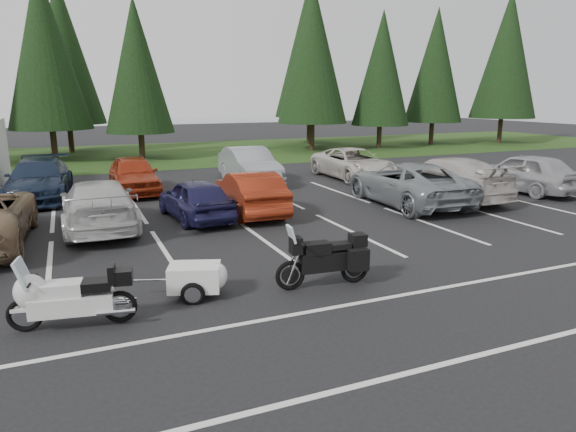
{
  "coord_description": "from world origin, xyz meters",
  "views": [
    {
      "loc": [
        -4.25,
        -11.45,
        3.92
      ],
      "look_at": [
        0.44,
        -0.5,
        1.1
      ],
      "focal_mm": 32.0,
      "sensor_mm": 36.0,
      "label": 1
    }
  ],
  "objects_px": {
    "car_far_1": "(39,180)",
    "adventure_motorcycle": "(323,254)",
    "car_near_3": "(99,205)",
    "car_near_7": "(446,178)",
    "car_far_4": "(354,164)",
    "car_near_6": "(408,183)",
    "car_far_3": "(249,165)",
    "cargo_trailer": "(195,281)",
    "car_far_2": "(134,175)",
    "car_near_5": "(250,192)",
    "car_near_4": "(195,199)",
    "car_near_8": "(524,172)",
    "touring_motorcycle": "(71,292)"
  },
  "relations": [
    {
      "from": "car_far_1",
      "to": "adventure_motorcycle",
      "type": "xyz_separation_m",
      "value": [
        5.79,
        -12.5,
        -0.07
      ]
    },
    {
      "from": "adventure_motorcycle",
      "to": "car_near_3",
      "type": "bearing_deg",
      "value": 125.16
    },
    {
      "from": "car_near_7",
      "to": "car_far_4",
      "type": "relative_size",
      "value": 1.08
    },
    {
      "from": "car_near_7",
      "to": "car_near_6",
      "type": "bearing_deg",
      "value": 5.63
    },
    {
      "from": "car_near_3",
      "to": "car_far_3",
      "type": "xyz_separation_m",
      "value": [
        6.79,
        5.98,
        0.07
      ]
    },
    {
      "from": "car_near_6",
      "to": "adventure_motorcycle",
      "type": "height_order",
      "value": "car_near_6"
    },
    {
      "from": "car_near_7",
      "to": "cargo_trailer",
      "type": "distance_m",
      "value": 12.66
    },
    {
      "from": "car_near_3",
      "to": "cargo_trailer",
      "type": "xyz_separation_m",
      "value": [
        1.38,
        -6.4,
        -0.4
      ]
    },
    {
      "from": "car_near_3",
      "to": "car_near_6",
      "type": "height_order",
      "value": "car_near_6"
    },
    {
      "from": "adventure_motorcycle",
      "to": "car_near_6",
      "type": "bearing_deg",
      "value": 48.33
    },
    {
      "from": "car_near_7",
      "to": "car_far_2",
      "type": "height_order",
      "value": "car_near_7"
    },
    {
      "from": "car_far_3",
      "to": "car_near_5",
      "type": "bearing_deg",
      "value": -107.56
    },
    {
      "from": "car_near_3",
      "to": "car_near_7",
      "type": "xyz_separation_m",
      "value": [
        12.54,
        -0.44,
        0.07
      ]
    },
    {
      "from": "car_near_4",
      "to": "car_near_5",
      "type": "relative_size",
      "value": 0.9
    },
    {
      "from": "car_near_6",
      "to": "car_near_7",
      "type": "distance_m",
      "value": 1.96
    },
    {
      "from": "car_near_3",
      "to": "car_near_7",
      "type": "height_order",
      "value": "car_near_7"
    },
    {
      "from": "car_near_5",
      "to": "car_near_6",
      "type": "bearing_deg",
      "value": 174.93
    },
    {
      "from": "car_near_6",
      "to": "car_near_7",
      "type": "xyz_separation_m",
      "value": [
        1.94,
        0.25,
        0.03
      ]
    },
    {
      "from": "car_near_7",
      "to": "car_far_1",
      "type": "bearing_deg",
      "value": -24.49
    },
    {
      "from": "car_near_6",
      "to": "car_far_4",
      "type": "xyz_separation_m",
      "value": [
        1.19,
        5.94,
        -0.06
      ]
    },
    {
      "from": "car_far_4",
      "to": "car_near_8",
      "type": "bearing_deg",
      "value": -51.14
    },
    {
      "from": "car_near_3",
      "to": "car_far_2",
      "type": "relative_size",
      "value": 1.15
    },
    {
      "from": "car_far_3",
      "to": "touring_motorcycle",
      "type": "relative_size",
      "value": 2.08
    },
    {
      "from": "car_far_3",
      "to": "cargo_trailer",
      "type": "distance_m",
      "value": 13.52
    },
    {
      "from": "car_near_4",
      "to": "car_near_3",
      "type": "bearing_deg",
      "value": -5.13
    },
    {
      "from": "car_near_4",
      "to": "adventure_motorcycle",
      "type": "xyz_separation_m",
      "value": [
        1.06,
        -6.93,
        0.03
      ]
    },
    {
      "from": "car_far_4",
      "to": "car_near_5",
      "type": "bearing_deg",
      "value": -144.08
    },
    {
      "from": "touring_motorcycle",
      "to": "car_far_1",
      "type": "bearing_deg",
      "value": 104.19
    },
    {
      "from": "car_far_3",
      "to": "cargo_trailer",
      "type": "height_order",
      "value": "car_far_3"
    },
    {
      "from": "car_near_8",
      "to": "adventure_motorcycle",
      "type": "bearing_deg",
      "value": 22.56
    },
    {
      "from": "car_near_6",
      "to": "cargo_trailer",
      "type": "distance_m",
      "value": 10.85
    },
    {
      "from": "car_near_6",
      "to": "cargo_trailer",
      "type": "bearing_deg",
      "value": 35.12
    },
    {
      "from": "car_near_3",
      "to": "car_near_5",
      "type": "height_order",
      "value": "car_near_3"
    },
    {
      "from": "adventure_motorcycle",
      "to": "car_near_4",
      "type": "bearing_deg",
      "value": 103.86
    },
    {
      "from": "car_near_3",
      "to": "adventure_motorcycle",
      "type": "relative_size",
      "value": 2.22
    },
    {
      "from": "car_near_5",
      "to": "car_far_3",
      "type": "bearing_deg",
      "value": -105.36
    },
    {
      "from": "car_far_1",
      "to": "cargo_trailer",
      "type": "relative_size",
      "value": 3.62
    },
    {
      "from": "car_near_8",
      "to": "car_far_1",
      "type": "height_order",
      "value": "car_near_8"
    },
    {
      "from": "car_near_4",
      "to": "car_far_4",
      "type": "height_order",
      "value": "car_far_4"
    },
    {
      "from": "car_near_6",
      "to": "touring_motorcycle",
      "type": "distance_m",
      "value": 13.05
    },
    {
      "from": "car_near_6",
      "to": "car_far_2",
      "type": "height_order",
      "value": "car_near_6"
    },
    {
      "from": "car_near_6",
      "to": "cargo_trailer",
      "type": "relative_size",
      "value": 3.86
    },
    {
      "from": "car_far_1",
      "to": "car_far_4",
      "type": "height_order",
      "value": "car_far_1"
    },
    {
      "from": "car_far_3",
      "to": "adventure_motorcycle",
      "type": "bearing_deg",
      "value": -101.16
    },
    {
      "from": "car_near_8",
      "to": "touring_motorcycle",
      "type": "height_order",
      "value": "car_near_8"
    },
    {
      "from": "car_far_1",
      "to": "adventure_motorcycle",
      "type": "height_order",
      "value": "car_far_1"
    },
    {
      "from": "car_far_1",
      "to": "car_far_2",
      "type": "bearing_deg",
      "value": 4.67
    },
    {
      "from": "car_near_4",
      "to": "car_near_7",
      "type": "xyz_separation_m",
      "value": [
        9.62,
        -0.48,
        0.14
      ]
    },
    {
      "from": "car_near_6",
      "to": "car_near_4",
      "type": "bearing_deg",
      "value": -2.06
    },
    {
      "from": "car_near_3",
      "to": "car_near_5",
      "type": "bearing_deg",
      "value": -177.48
    }
  ]
}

